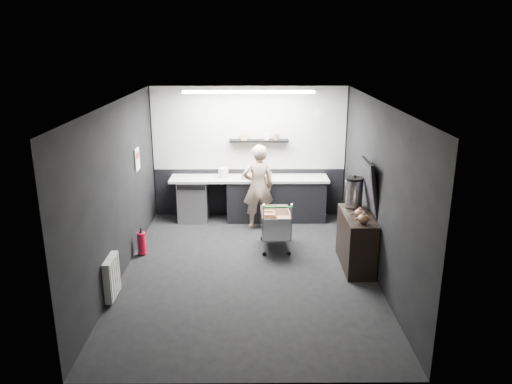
{
  "coord_description": "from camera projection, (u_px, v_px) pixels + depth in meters",
  "views": [
    {
      "loc": [
        0.07,
        -7.33,
        3.6
      ],
      "look_at": [
        0.12,
        0.4,
        1.21
      ],
      "focal_mm": 35.0,
      "sensor_mm": 36.0,
      "label": 1
    }
  ],
  "objects": [
    {
      "name": "wall_left",
      "position": [
        118.0,
        192.0,
        7.66
      ],
      "size": [
        0.0,
        5.5,
        5.5
      ],
      "primitive_type": "plane",
      "rotation": [
        1.57,
        0.0,
        1.57
      ],
      "color": "black",
      "rests_on": "floor"
    },
    {
      "name": "wall_back",
      "position": [
        249.0,
        152.0,
        10.3
      ],
      "size": [
        5.5,
        0.0,
        5.5
      ],
      "primitive_type": "plane",
      "rotation": [
        1.57,
        0.0,
        0.0
      ],
      "color": "black",
      "rests_on": "floor"
    },
    {
      "name": "radiator",
      "position": [
        112.0,
        277.0,
        7.09
      ],
      "size": [
        0.1,
        0.5,
        0.6
      ],
      "primitive_type": "cube",
      "color": "silver",
      "rests_on": "wall_left"
    },
    {
      "name": "ceiling_strip",
      "position": [
        249.0,
        92.0,
        9.05
      ],
      "size": [
        2.4,
        0.2,
        0.04
      ],
      "primitive_type": "cube",
      "color": "white",
      "rests_on": "ceiling"
    },
    {
      "name": "wall_right",
      "position": [
        378.0,
        191.0,
        7.68
      ],
      "size": [
        0.0,
        5.5,
        5.5
      ],
      "primitive_type": "plane",
      "rotation": [
        1.57,
        0.0,
        -1.57
      ],
      "color": "black",
      "rests_on": "floor"
    },
    {
      "name": "ceiling",
      "position": [
        248.0,
        103.0,
        7.27
      ],
      "size": [
        5.5,
        5.5,
        0.0
      ],
      "primitive_type": "plane",
      "rotation": [
        3.14,
        0.0,
        0.0
      ],
      "color": "white",
      "rests_on": "wall_back"
    },
    {
      "name": "floor",
      "position": [
        248.0,
        271.0,
        8.07
      ],
      "size": [
        5.5,
        5.5,
        0.0
      ],
      "primitive_type": "plane",
      "color": "black",
      "rests_on": "ground"
    },
    {
      "name": "pink_tub",
      "position": [
        223.0,
        173.0,
        10.08
      ],
      "size": [
        0.2,
        0.2,
        0.2
      ],
      "primitive_type": "cylinder",
      "color": "silver",
      "rests_on": "prep_counter"
    },
    {
      "name": "poster_red_band",
      "position": [
        137.0,
        155.0,
        8.82
      ],
      "size": [
        0.02,
        0.22,
        0.1
      ],
      "primitive_type": "cube",
      "color": "red",
      "rests_on": "poster"
    },
    {
      "name": "dado_panel",
      "position": [
        249.0,
        192.0,
        10.53
      ],
      "size": [
        3.95,
        0.02,
        1.0
      ],
      "primitive_type": "cube",
      "color": "black",
      "rests_on": "wall_back"
    },
    {
      "name": "prep_counter",
      "position": [
        256.0,
        198.0,
        10.25
      ],
      "size": [
        3.2,
        0.61,
        0.9
      ],
      "color": "black",
      "rests_on": "floor"
    },
    {
      "name": "cardboard_box",
      "position": [
        257.0,
        176.0,
        10.05
      ],
      "size": [
        0.62,
        0.54,
        0.1
      ],
      "primitive_type": "cube",
      "rotation": [
        0.0,
        0.0,
        -0.31
      ],
      "color": "tan",
      "rests_on": "prep_counter"
    },
    {
      "name": "kitchen_wall_panel",
      "position": [
        249.0,
        128.0,
        10.13
      ],
      "size": [
        3.95,
        0.02,
        1.7
      ],
      "primitive_type": "cube",
      "color": "#B4B5B0",
      "rests_on": "wall_back"
    },
    {
      "name": "fire_extinguisher",
      "position": [
        142.0,
        242.0,
        8.6
      ],
      "size": [
        0.14,
        0.14,
        0.48
      ],
      "color": "red",
      "rests_on": "floor"
    },
    {
      "name": "shopping_cart",
      "position": [
        275.0,
        225.0,
        8.84
      ],
      "size": [
        0.53,
        0.86,
        0.93
      ],
      "color": "silver",
      "rests_on": "floor"
    },
    {
      "name": "floating_shelf",
      "position": [
        259.0,
        141.0,
        10.1
      ],
      "size": [
        1.2,
        0.22,
        0.04
      ],
      "primitive_type": "cube",
      "color": "black",
      "rests_on": "wall_back"
    },
    {
      "name": "wall_front",
      "position": [
        246.0,
        271.0,
        5.04
      ],
      "size": [
        5.5,
        0.0,
        5.5
      ],
      "primitive_type": "plane",
      "rotation": [
        -1.57,
        0.0,
        0.0
      ],
      "color": "black",
      "rests_on": "floor"
    },
    {
      "name": "poster",
      "position": [
        137.0,
        159.0,
        8.84
      ],
      "size": [
        0.02,
        0.3,
        0.4
      ],
      "primitive_type": "cube",
      "color": "white",
      "rests_on": "wall_left"
    },
    {
      "name": "person",
      "position": [
        258.0,
        187.0,
        9.7
      ],
      "size": [
        0.68,
        0.51,
        1.68
      ],
      "primitive_type": "imported",
      "rotation": [
        0.0,
        0.0,
        3.34
      ],
      "color": "beige",
      "rests_on": "floor"
    },
    {
      "name": "sideboard",
      "position": [
        357.0,
        233.0,
        8.13
      ],
      "size": [
        0.51,
        1.19,
        1.78
      ],
      "color": "black",
      "rests_on": "floor"
    },
    {
      "name": "wall_clock",
      "position": [
        318.0,
        114.0,
        10.04
      ],
      "size": [
        0.2,
        0.03,
        0.2
      ],
      "primitive_type": "cylinder",
      "rotation": [
        1.57,
        0.0,
        0.0
      ],
      "color": "silver",
      "rests_on": "wall_back"
    },
    {
      "name": "white_container",
      "position": [
        255.0,
        174.0,
        10.04
      ],
      "size": [
        0.23,
        0.2,
        0.18
      ],
      "primitive_type": "cube",
      "rotation": [
        0.0,
        0.0,
        0.21
      ],
      "color": "silver",
      "rests_on": "prep_counter"
    }
  ]
}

